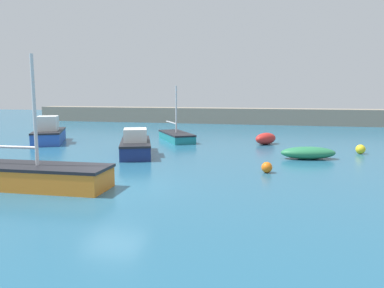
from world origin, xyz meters
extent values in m
cube|color=#235B7A|center=(0.00, 0.00, -0.10)|extent=(120.00, 120.00, 0.20)
cube|color=gray|center=(0.00, 33.26, 0.96)|extent=(51.08, 3.02, 1.92)
cube|color=teal|center=(-1.51, 14.99, 0.28)|extent=(4.03, 5.04, 0.57)
cube|color=black|center=(-1.51, 14.99, 0.63)|extent=(4.11, 5.14, 0.12)
cylinder|color=silver|center=(-1.51, 14.99, 2.48)|extent=(0.13, 0.13, 3.83)
cylinder|color=silver|center=(-2.31, 16.25, 1.37)|extent=(1.69, 2.59, 0.11)
cube|color=orange|center=(-2.90, -0.80, 0.42)|extent=(5.88, 2.10, 0.83)
cube|color=black|center=(-2.90, -0.80, 0.89)|extent=(6.00, 2.15, 0.12)
cylinder|color=silver|center=(-2.90, -0.80, 3.10)|extent=(0.14, 0.14, 4.54)
cylinder|color=silver|center=(-4.48, -0.86, 1.66)|extent=(3.16, 0.23, 0.11)
ellipsoid|color=#287A4C|center=(8.27, 8.79, 0.36)|extent=(3.38, 1.91, 0.72)
ellipsoid|color=red|center=(5.59, 14.58, 0.43)|extent=(2.00, 2.21, 0.86)
cube|color=navy|center=(-2.16, 7.90, 0.38)|extent=(3.52, 5.51, 0.77)
cube|color=black|center=(-2.16, 7.90, 0.83)|extent=(3.59, 5.62, 0.12)
cube|color=silver|center=(-2.01, 7.53, 1.22)|extent=(1.92, 2.15, 0.91)
cube|color=#2D56B7|center=(-10.84, 11.67, 0.43)|extent=(4.03, 5.30, 0.86)
cube|color=black|center=(-10.84, 11.67, 0.92)|extent=(4.11, 5.41, 0.12)
cube|color=silver|center=(-10.67, 11.34, 1.47)|extent=(2.10, 2.23, 1.23)
sphere|color=yellow|center=(11.64, 11.44, 0.30)|extent=(0.60, 0.60, 0.60)
sphere|color=orange|center=(6.06, 4.34, 0.27)|extent=(0.53, 0.53, 0.53)
camera|label=1|loc=(6.64, -13.84, 3.87)|focal=35.00mm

